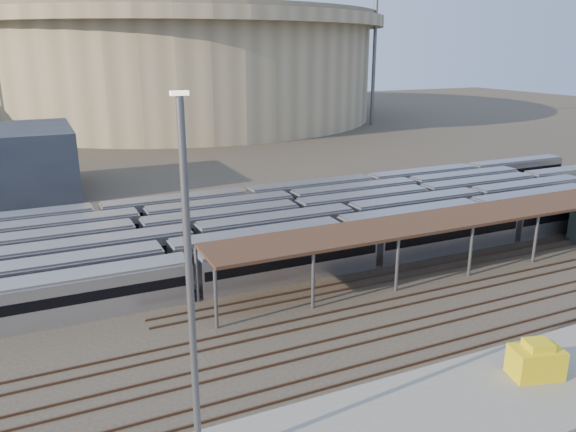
# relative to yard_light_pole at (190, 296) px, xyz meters

# --- Properties ---
(ground) EXTENTS (420.00, 420.00, 0.00)m
(ground) POSITION_rel_yard_light_pole_xyz_m (13.61, 13.30, -10.02)
(ground) COLOR #383026
(ground) RESTS_ON ground
(subway_trains) EXTENTS (129.68, 23.90, 3.60)m
(subway_trains) POSITION_rel_yard_light_pole_xyz_m (10.46, 31.80, -8.22)
(subway_trains) COLOR #BCBBC0
(subway_trains) RESTS_ON ground
(inspection_shed) EXTENTS (60.30, 6.00, 5.30)m
(inspection_shed) POSITION_rel_yard_light_pole_xyz_m (35.61, 17.30, -5.03)
(inspection_shed) COLOR #55565A
(inspection_shed) RESTS_ON ground
(empty_tracks) EXTENTS (170.00, 9.62, 0.18)m
(empty_tracks) POSITION_rel_yard_light_pole_xyz_m (13.61, 8.30, -9.93)
(empty_tracks) COLOR #4C3323
(empty_tracks) RESTS_ON ground
(stadium) EXTENTS (124.00, 124.00, 32.50)m
(stadium) POSITION_rel_yard_light_pole_xyz_m (38.61, 153.30, 6.46)
(stadium) COLOR tan
(stadium) RESTS_ON ground
(floodlight_2) EXTENTS (4.00, 1.00, 38.40)m
(floodlight_2) POSITION_rel_yard_light_pole_xyz_m (83.61, 113.30, 10.63)
(floodlight_2) COLOR #55565A
(floodlight_2) RESTS_ON ground
(floodlight_3) EXTENTS (4.00, 1.00, 38.40)m
(floodlight_3) POSITION_rel_yard_light_pole_xyz_m (3.61, 173.30, 10.63)
(floodlight_3) COLOR #55565A
(floodlight_3) RESTS_ON ground
(yard_light_pole) EXTENTS (0.80, 0.36, 19.46)m
(yard_light_pole) POSITION_rel_yard_light_pole_xyz_m (0.00, 0.00, 0.00)
(yard_light_pole) COLOR #55565A
(yard_light_pole) RESTS_ON apron
(yellow_equipment) EXTENTS (3.74, 2.87, 2.07)m
(yellow_equipment) POSITION_rel_yard_light_pole_xyz_m (22.89, -1.18, -8.78)
(yellow_equipment) COLOR gold
(yellow_equipment) RESTS_ON apron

